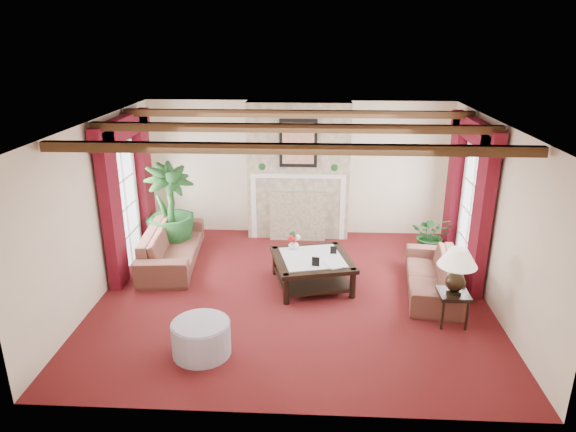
# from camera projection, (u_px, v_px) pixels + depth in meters

# --- Properties ---
(floor) EXTENTS (6.00, 6.00, 0.00)m
(floor) POSITION_uv_depth(u_px,v_px,m) (293.00, 294.00, 8.17)
(floor) COLOR #46100C
(floor) RESTS_ON ground
(ceiling) EXTENTS (6.00, 6.00, 0.00)m
(ceiling) POSITION_uv_depth(u_px,v_px,m) (293.00, 124.00, 7.27)
(ceiling) COLOR white
(ceiling) RESTS_ON floor
(back_wall) EXTENTS (6.00, 0.02, 2.70)m
(back_wall) POSITION_uv_depth(u_px,v_px,m) (299.00, 169.00, 10.31)
(back_wall) COLOR beige
(back_wall) RESTS_ON ground
(left_wall) EXTENTS (0.02, 5.50, 2.70)m
(left_wall) POSITION_uv_depth(u_px,v_px,m) (98.00, 210.00, 7.86)
(left_wall) COLOR beige
(left_wall) RESTS_ON ground
(right_wall) EXTENTS (0.02, 5.50, 2.70)m
(right_wall) POSITION_uv_depth(u_px,v_px,m) (496.00, 217.00, 7.57)
(right_wall) COLOR beige
(right_wall) RESTS_ON ground
(ceiling_beams) EXTENTS (6.00, 3.00, 0.12)m
(ceiling_beams) POSITION_uv_depth(u_px,v_px,m) (293.00, 128.00, 7.29)
(ceiling_beams) COLOR #3A2512
(ceiling_beams) RESTS_ON ceiling
(fireplace) EXTENTS (2.00, 0.52, 2.70)m
(fireplace) POSITION_uv_depth(u_px,v_px,m) (299.00, 102.00, 9.67)
(fireplace) COLOR tan
(fireplace) RESTS_ON ground
(french_door_left) EXTENTS (0.10, 1.10, 2.16)m
(french_door_left) POSITION_uv_depth(u_px,v_px,m) (118.00, 147.00, 8.54)
(french_door_left) COLOR white
(french_door_left) RESTS_ON ground
(french_door_right) EXTENTS (0.10, 1.10, 2.16)m
(french_door_right) POSITION_uv_depth(u_px,v_px,m) (480.00, 151.00, 8.25)
(french_door_right) COLOR white
(french_door_right) RESTS_ON ground
(curtains_left) EXTENTS (0.20, 2.40, 2.55)m
(curtains_left) POSITION_uv_depth(u_px,v_px,m) (122.00, 121.00, 8.40)
(curtains_left) COLOR #4A0914
(curtains_left) RESTS_ON ground
(curtains_right) EXTENTS (0.20, 2.40, 2.55)m
(curtains_right) POSITION_uv_depth(u_px,v_px,m) (476.00, 124.00, 8.12)
(curtains_right) COLOR #4A0914
(curtains_right) RESTS_ON ground
(sofa_left) EXTENTS (2.34, 1.03, 0.87)m
(sofa_left) POSITION_uv_depth(u_px,v_px,m) (172.00, 240.00, 9.15)
(sofa_left) COLOR #380F19
(sofa_left) RESTS_ON ground
(sofa_right) EXTENTS (2.10, 1.06, 0.76)m
(sofa_right) POSITION_uv_depth(u_px,v_px,m) (433.00, 269.00, 8.14)
(sofa_right) COLOR #380F19
(sofa_right) RESTS_ON ground
(potted_palm) EXTENTS (2.60, 2.60, 0.93)m
(potted_palm) POSITION_uv_depth(u_px,v_px,m) (171.00, 227.00, 9.69)
(potted_palm) COLOR black
(potted_palm) RESTS_ON ground
(small_plant) EXTENTS (1.03, 1.08, 0.63)m
(small_plant) POSITION_uv_depth(u_px,v_px,m) (431.00, 239.00, 9.50)
(small_plant) COLOR black
(small_plant) RESTS_ON ground
(coffee_table) EXTENTS (1.45, 1.45, 0.49)m
(coffee_table) POSITION_uv_depth(u_px,v_px,m) (312.00, 272.00, 8.36)
(coffee_table) COLOR black
(coffee_table) RESTS_ON ground
(side_table) EXTENTS (0.47, 0.47, 0.49)m
(side_table) POSITION_uv_depth(u_px,v_px,m) (452.00, 308.00, 7.25)
(side_table) COLOR black
(side_table) RESTS_ON ground
(ottoman) EXTENTS (0.75, 0.75, 0.44)m
(ottoman) POSITION_uv_depth(u_px,v_px,m) (201.00, 338.00, 6.57)
(ottoman) COLOR #918B9D
(ottoman) RESTS_ON ground
(table_lamp) EXTENTS (0.54, 0.54, 0.68)m
(table_lamp) POSITION_uv_depth(u_px,v_px,m) (456.00, 270.00, 7.06)
(table_lamp) COLOR black
(table_lamp) RESTS_ON side_table
(flower_vase) EXTENTS (0.30, 0.30, 0.17)m
(flower_vase) POSITION_uv_depth(u_px,v_px,m) (294.00, 245.00, 8.57)
(flower_vase) COLOR silver
(flower_vase) RESTS_ON coffee_table
(book) EXTENTS (0.25, 0.20, 0.31)m
(book) POSITION_uv_depth(u_px,v_px,m) (328.00, 257.00, 7.91)
(book) COLOR black
(book) RESTS_ON coffee_table
(photo_frame_a) EXTENTS (0.12, 0.04, 0.16)m
(photo_frame_a) POSITION_uv_depth(u_px,v_px,m) (316.00, 262.00, 7.94)
(photo_frame_a) COLOR black
(photo_frame_a) RESTS_ON coffee_table
(photo_frame_b) EXTENTS (0.11, 0.02, 0.14)m
(photo_frame_b) POSITION_uv_depth(u_px,v_px,m) (333.00, 250.00, 8.39)
(photo_frame_b) COLOR black
(photo_frame_b) RESTS_ON coffee_table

